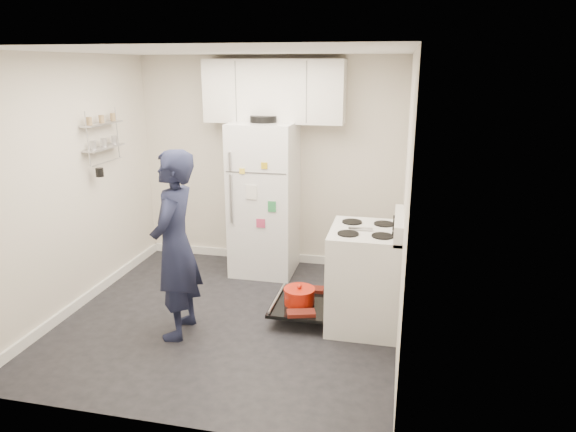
% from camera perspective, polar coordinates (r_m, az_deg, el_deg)
% --- Properties ---
extents(room, '(3.21, 3.21, 2.51)m').
position_cam_1_polar(room, '(4.79, -6.99, 2.06)').
color(room, black).
rests_on(room, ground).
extents(electric_range, '(0.66, 0.76, 1.10)m').
position_cam_1_polar(electric_range, '(4.89, 8.35, -6.84)').
color(electric_range, silver).
rests_on(electric_range, ground).
extents(open_oven_door, '(0.55, 0.72, 0.23)m').
position_cam_1_polar(open_oven_door, '(5.06, 1.40, -9.27)').
color(open_oven_door, black).
rests_on(open_oven_door, ground).
extents(refrigerator, '(0.72, 0.74, 1.84)m').
position_cam_1_polar(refrigerator, '(5.98, -2.64, 1.97)').
color(refrigerator, white).
rests_on(refrigerator, ground).
extents(upper_cabinets, '(1.60, 0.33, 0.70)m').
position_cam_1_polar(upper_cabinets, '(5.95, -1.54, 13.69)').
color(upper_cabinets, silver).
rests_on(upper_cabinets, room).
extents(wall_shelf_rack, '(0.14, 0.60, 0.61)m').
position_cam_1_polar(wall_shelf_rack, '(5.76, -19.90, 8.39)').
color(wall_shelf_rack, '#B2B2B7').
rests_on(wall_shelf_rack, room).
extents(person, '(0.46, 0.65, 1.71)m').
position_cam_1_polar(person, '(4.64, -12.43, -3.23)').
color(person, '#161A32').
rests_on(person, ground).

